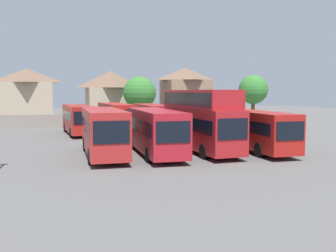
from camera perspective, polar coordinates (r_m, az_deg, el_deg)
The scene contains 15 objects.
ground at distance 48.24m, azimuth -5.25°, elevation -0.73°, with size 140.00×140.00×0.00m, color #605E5B.
depot_boundary_wall at distance 55.86m, azimuth -6.92°, elevation 0.98°, with size 56.00×0.50×1.80m, color gray.
bus_1 at distance 29.50m, azimuth -9.47°, elevation -0.53°, with size 2.95×10.31×3.54m.
bus_2 at distance 29.93m, azimuth -1.92°, elevation -0.46°, with size 3.05×10.81×3.46m.
bus_3 at distance 31.68m, azimuth 4.66°, elevation 1.35°, with size 2.83×11.32×4.99m.
bus_4 at distance 33.18m, azimuth 11.93°, elevation -0.20°, with size 2.86×12.02×3.26m.
bus_5 at distance 45.36m, azimuth -13.00°, elevation 1.19°, with size 3.10×10.22×3.30m.
bus_6 at distance 45.89m, azimuth -7.70°, elevation 1.42°, with size 2.76×11.04×3.45m.
bus_7 at distance 46.18m, azimuth -2.46°, elevation 1.39°, with size 2.77×10.68×3.32m.
bus_8 at distance 47.44m, azimuth 2.91°, elevation 1.60°, with size 3.19×10.58×3.49m.
house_terrace_left at distance 64.53m, azimuth -19.89°, elevation 4.27°, with size 7.80×6.86×8.41m.
house_terrace_centre at distance 65.30m, azimuth -8.44°, elevation 4.46°, with size 7.97×8.30×8.25m.
house_terrace_right at distance 67.45m, azimuth 2.60°, elevation 4.82°, with size 7.75×7.39×8.95m.
tree_left_of_lot at distance 60.67m, azimuth 12.38°, elevation 5.20°, with size 4.41×4.41×7.36m.
tree_behind_wall at distance 58.83m, azimuth -4.18°, elevation 4.84°, with size 4.95×4.95×7.11m.
Camera 1 is at (-9.84, -28.98, 4.87)m, focal length 41.61 mm.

